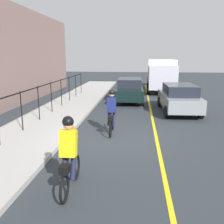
{
  "coord_description": "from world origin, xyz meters",
  "views": [
    {
      "loc": [
        -9.16,
        -0.87,
        3.13
      ],
      "look_at": [
        0.14,
        0.14,
        1.0
      ],
      "focal_mm": 39.78,
      "sensor_mm": 36.0,
      "label": 1
    }
  ],
  "objects": [
    {
      "name": "box_truck_background",
      "position": [
        13.78,
        -2.9,
        1.55
      ],
      "size": [
        6.8,
        2.75,
        2.78
      ],
      "rotation": [
        0.0,
        0.0,
        3.1
      ],
      "color": "silver",
      "rests_on": "ground"
    },
    {
      "name": "cyclist_lead",
      "position": [
        0.52,
        0.19,
        0.91
      ],
      "size": [
        1.71,
        0.36,
        1.83
      ],
      "rotation": [
        0.0,
        0.0,
        0.01
      ],
      "color": "black",
      "rests_on": "ground"
    },
    {
      "name": "parked_sedan_rear",
      "position": [
        8.04,
        -0.24,
        0.82
      ],
      "size": [
        4.44,
        1.99,
        1.58
      ],
      "rotation": [
        0.0,
        0.0,
        3.16
      ],
      "color": "black",
      "rests_on": "ground"
    },
    {
      "name": "traffic_cone_near",
      "position": [
        -0.04,
        1.65,
        0.28
      ],
      "size": [
        0.36,
        0.36,
        0.56
      ],
      "primitive_type": "cone",
      "color": "#F35412",
      "rests_on": "ground"
    },
    {
      "name": "cyclist_follow",
      "position": [
        -4.0,
        0.68,
        0.91
      ],
      "size": [
        1.71,
        0.36,
        1.83
      ],
      "rotation": [
        0.0,
        0.0,
        0.01
      ],
      "color": "black",
      "rests_on": "ground"
    },
    {
      "name": "patrol_sedan",
      "position": [
        4.92,
        -3.13,
        0.82
      ],
      "size": [
        4.47,
        2.07,
        1.58
      ],
      "rotation": [
        0.0,
        0.0,
        0.04
      ],
      "color": "gray",
      "rests_on": "ground"
    },
    {
      "name": "sidewalk",
      "position": [
        0.0,
        3.4,
        0.07
      ],
      "size": [
        40.0,
        3.2,
        0.15
      ],
      "primitive_type": "cube",
      "color": "#A5A5A0",
      "rests_on": "ground"
    },
    {
      "name": "ground_plane",
      "position": [
        0.0,
        0.0,
        0.0
      ],
      "size": [
        80.0,
        80.0,
        0.0
      ],
      "primitive_type": "plane",
      "color": "#2B3136"
    },
    {
      "name": "iron_fence",
      "position": [
        1.0,
        3.8,
        1.32
      ],
      "size": [
        19.22,
        0.04,
        1.6
      ],
      "color": "black",
      "rests_on": "sidewalk"
    },
    {
      "name": "lane_line_centre",
      "position": [
        0.0,
        -1.6,
        0.0
      ],
      "size": [
        36.0,
        0.12,
        0.01
      ],
      "primitive_type": "cube",
      "color": "yellow",
      "rests_on": "ground"
    }
  ]
}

